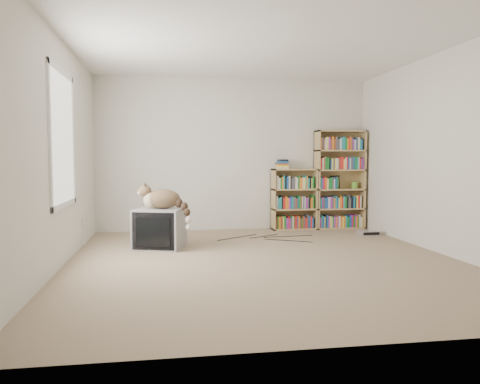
{
  "coord_description": "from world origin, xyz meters",
  "views": [
    {
      "loc": [
        -1.11,
        -5.21,
        1.17
      ],
      "look_at": [
        -0.13,
        1.0,
        0.73
      ],
      "focal_mm": 35.0,
      "sensor_mm": 36.0,
      "label": 1
    }
  ],
  "objects": [
    {
      "name": "framed_print",
      "position": [
        1.74,
        2.44,
        0.79
      ],
      "size": [
        0.16,
        0.05,
        0.22
      ],
      "primitive_type": "cube",
      "rotation": [
        -0.17,
        0.0,
        0.0
      ],
      "color": "black",
      "rests_on": "bookcase_tall"
    },
    {
      "name": "bookcase_short",
      "position": [
        0.99,
        2.36,
        0.47
      ],
      "size": [
        0.74,
        0.3,
        1.02
      ],
      "color": "tan",
      "rests_on": "floor"
    },
    {
      "name": "book_stack",
      "position": [
        0.79,
        2.36,
        1.09
      ],
      "size": [
        0.18,
        0.24,
        0.15
      ],
      "primitive_type": "cube",
      "color": "red",
      "rests_on": "bookcase_short"
    },
    {
      "name": "dvd_player",
      "position": [
        1.98,
        1.59,
        0.04
      ],
      "size": [
        0.31,
        0.22,
        0.07
      ],
      "primitive_type": "cube",
      "rotation": [
        0.0,
        0.0,
        0.01
      ],
      "color": "silver",
      "rests_on": "floor"
    },
    {
      "name": "wall_back",
      "position": [
        0.0,
        2.5,
        1.25
      ],
      "size": [
        4.5,
        0.02,
        2.5
      ],
      "primitive_type": "cube",
      "color": "beige",
      "rests_on": "floor"
    },
    {
      "name": "wall_front",
      "position": [
        0.0,
        -2.5,
        1.25
      ],
      "size": [
        4.5,
        0.02,
        2.5
      ],
      "primitive_type": "cube",
      "color": "beige",
      "rests_on": "floor"
    },
    {
      "name": "window",
      "position": [
        -2.24,
        0.2,
        1.4
      ],
      "size": [
        0.02,
        1.22,
        1.52
      ],
      "primitive_type": "cube",
      "color": "white",
      "rests_on": "wall_left"
    },
    {
      "name": "wall_outlet",
      "position": [
        -2.24,
        1.35,
        0.32
      ],
      "size": [
        0.01,
        0.08,
        0.13
      ],
      "primitive_type": "cube",
      "color": "silver",
      "rests_on": "wall_left"
    },
    {
      "name": "floor",
      "position": [
        0.0,
        0.0,
        0.0
      ],
      "size": [
        4.5,
        5.0,
        0.01
      ],
      "primitive_type": "cube",
      "color": "gray",
      "rests_on": "ground"
    },
    {
      "name": "wall_left",
      "position": [
        -2.25,
        0.0,
        1.25
      ],
      "size": [
        0.02,
        5.0,
        2.5
      ],
      "primitive_type": "cube",
      "color": "beige",
      "rests_on": "floor"
    },
    {
      "name": "bookcase_tall",
      "position": [
        1.79,
        2.36,
        0.79
      ],
      "size": [
        0.83,
        0.3,
        1.66
      ],
      "color": "tan",
      "rests_on": "floor"
    },
    {
      "name": "floor_cables",
      "position": [
        0.13,
        1.51,
        0.0
      ],
      "size": [
        1.2,
        0.7,
        0.01
      ],
      "primitive_type": null,
      "color": "black",
      "rests_on": "floor"
    },
    {
      "name": "wall_right",
      "position": [
        2.25,
        0.0,
        1.25
      ],
      "size": [
        0.02,
        5.0,
        2.5
      ],
      "primitive_type": "cube",
      "color": "beige",
      "rests_on": "floor"
    },
    {
      "name": "green_mug",
      "position": [
        2.05,
        2.34,
        0.73
      ],
      "size": [
        0.1,
        0.1,
        0.11
      ],
      "primitive_type": "cylinder",
      "color": "#62AD31",
      "rests_on": "bookcase_tall"
    },
    {
      "name": "ceiling",
      "position": [
        0.0,
        0.0,
        2.5
      ],
      "size": [
        4.5,
        5.0,
        0.02
      ],
      "primitive_type": "cube",
      "color": "white",
      "rests_on": "wall_back"
    },
    {
      "name": "cat",
      "position": [
        -1.12,
        0.97,
        0.62
      ],
      "size": [
        0.68,
        0.51,
        0.56
      ],
      "rotation": [
        0.0,
        0.0,
        0.0
      ],
      "color": "#362616",
      "rests_on": "crt_tv"
    },
    {
      "name": "crt_tv",
      "position": [
        -1.21,
        1.0,
        0.26
      ],
      "size": [
        0.73,
        0.7,
        0.52
      ],
      "rotation": [
        0.0,
        0.0,
        -0.3
      ],
      "color": "gray",
      "rests_on": "floor"
    }
  ]
}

